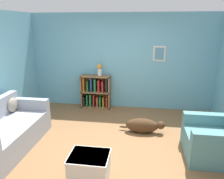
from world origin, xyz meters
TOP-DOWN VIEW (x-y plane):
  - ground_plane at (0.00, 0.00)m, footprint 14.00×14.00m
  - wall_back at (0.00, 2.25)m, footprint 5.60×0.13m
  - couch at (-1.97, -0.32)m, footprint 0.92×1.89m
  - bookshelf at (-0.70, 2.05)m, footprint 0.82×0.29m
  - recliner_chair at (1.96, -0.02)m, footprint 0.95×0.98m
  - coffee_table at (-0.15, -0.96)m, footprint 0.61×0.50m
  - dog at (0.65, 0.70)m, footprint 1.00×0.29m
  - vase at (-0.59, 2.03)m, footprint 0.14×0.14m

SIDE VIEW (x-z plane):
  - ground_plane at x=0.00m, z-range 0.00..0.00m
  - dog at x=0.65m, z-range 0.00..0.33m
  - coffee_table at x=-0.15m, z-range 0.01..0.44m
  - couch at x=-1.97m, z-range -0.11..0.75m
  - recliner_chair at x=1.96m, z-range -0.16..0.86m
  - bookshelf at x=-0.70m, z-range -0.02..0.91m
  - vase at x=-0.59m, z-range 0.95..1.28m
  - wall_back at x=0.00m, z-range 0.00..2.60m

